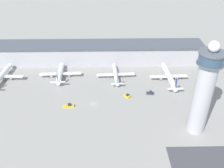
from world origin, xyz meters
TOP-DOWN VIEW (x-y plane):
  - ground_plane at (0.00, 0.00)m, footprint 1000.00×1000.00m
  - terminal_building at (0.00, 70.00)m, footprint 207.72×25.00m
  - control_tower at (68.99, -29.35)m, footprint 15.21×15.21m
  - airplane_gate_alpha at (-81.34, 35.87)m, footprint 37.71×40.00m
  - airplane_gate_bravo at (-31.02, 39.85)m, footprint 37.21×32.70m
  - airplane_gate_charlie at (18.30, 38.20)m, footprint 34.37×34.21m
  - airplane_gate_delta at (64.63, 32.98)m, footprint 33.12×42.81m
  - service_truck_catering at (-18.23, -3.34)m, footprint 8.44×3.39m
  - service_truck_fuel at (26.48, 8.97)m, footprint 5.55×5.91m
  - service_truck_baggage at (45.39, 12.50)m, footprint 6.10×3.27m

SIDE VIEW (x-z plane):
  - ground_plane at x=0.00m, z-range 0.00..0.00m
  - service_truck_catering at x=-18.23m, z-range -0.41..2.26m
  - service_truck_fuel at x=26.48m, z-range -0.41..2.27m
  - service_truck_baggage at x=45.39m, z-range -0.43..2.38m
  - airplane_gate_charlie at x=18.30m, z-range -2.07..9.53m
  - airplane_gate_bravo at x=-31.02m, z-range -2.66..11.02m
  - airplane_gate_delta at x=64.63m, z-range -2.60..11.35m
  - airplane_gate_alpha at x=-81.34m, z-range -2.22..11.33m
  - terminal_building at x=0.00m, z-range 0.10..19.69m
  - control_tower at x=68.99m, z-range -0.46..62.51m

